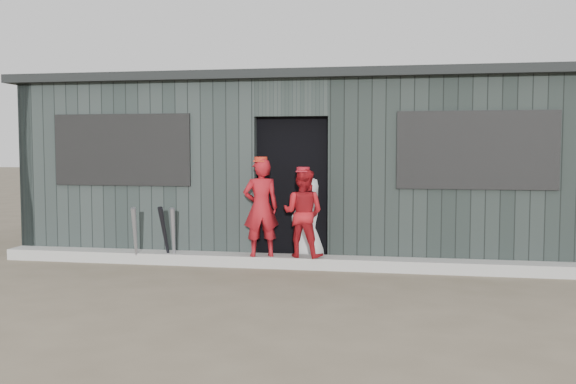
% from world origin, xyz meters
% --- Properties ---
extents(ground, '(80.00, 80.00, 0.00)m').
position_xyz_m(ground, '(0.00, 0.00, 0.00)').
color(ground, brown).
rests_on(ground, ground).
extents(curb, '(8.00, 0.36, 0.15)m').
position_xyz_m(curb, '(0.00, 1.82, 0.07)').
color(curb, '#989893').
rests_on(curb, ground).
extents(bat_left, '(0.15, 0.32, 0.80)m').
position_xyz_m(bat_left, '(-2.04, 1.57, 0.40)').
color(bat_left, gray).
rests_on(bat_left, ground).
extents(bat_mid, '(0.13, 0.28, 0.79)m').
position_xyz_m(bat_mid, '(-1.55, 1.69, 0.39)').
color(bat_mid, gray).
rests_on(bat_mid, ground).
extents(bat_right, '(0.09, 0.36, 0.80)m').
position_xyz_m(bat_right, '(-1.66, 1.67, 0.40)').
color(bat_right, black).
rests_on(bat_right, ground).
extents(player_red_left, '(0.55, 0.46, 1.29)m').
position_xyz_m(player_red_left, '(-0.35, 1.72, 0.79)').
color(player_red_left, maroon).
rests_on(player_red_left, curb).
extents(player_red_right, '(0.64, 0.54, 1.16)m').
position_xyz_m(player_red_right, '(0.20, 1.78, 0.73)').
color(player_red_right, '#A2141A').
rests_on(player_red_right, curb).
extents(player_grey_back, '(0.66, 0.51, 1.19)m').
position_xyz_m(player_grey_back, '(0.23, 2.22, 0.59)').
color(player_grey_back, '#BEBEBE').
rests_on(player_grey_back, ground).
extents(dugout, '(8.30, 3.30, 2.62)m').
position_xyz_m(dugout, '(-0.00, 3.50, 1.29)').
color(dugout, black).
rests_on(dugout, ground).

